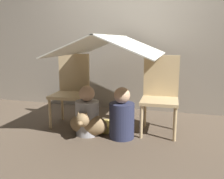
% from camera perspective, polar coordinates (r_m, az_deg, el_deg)
% --- Properties ---
extents(ground_plane, '(8.80, 8.80, 0.00)m').
position_cam_1_polar(ground_plane, '(3.12, -0.52, -9.65)').
color(ground_plane, brown).
extents(wall_back, '(7.00, 0.05, 2.50)m').
position_cam_1_polar(wall_back, '(4.00, 4.00, 13.20)').
color(wall_back, gray).
rests_on(wall_back, ground_plane).
extents(chair_left, '(0.45, 0.45, 0.93)m').
position_cam_1_polar(chair_left, '(3.36, -9.29, 0.50)').
color(chair_left, '#D1B27F').
rests_on(chair_left, ground_plane).
extents(chair_right, '(0.44, 0.44, 0.93)m').
position_cam_1_polar(chair_right, '(3.06, 10.95, -0.60)').
color(chair_right, '#D1B27F').
rests_on(chair_right, ground_plane).
extents(sheet_canopy, '(1.17, 1.43, 0.24)m').
position_cam_1_polar(sheet_canopy, '(3.02, 0.00, 10.10)').
color(sheet_canopy, silver).
extents(person_front, '(0.28, 0.28, 0.59)m').
position_cam_1_polar(person_front, '(2.98, -5.67, -5.56)').
color(person_front, '#B2B2B7').
rests_on(person_front, ground_plane).
extents(person_second, '(0.29, 0.29, 0.59)m').
position_cam_1_polar(person_second, '(2.87, 2.25, -6.23)').
color(person_second, '#2D3351').
rests_on(person_second, ground_plane).
extents(dog, '(0.46, 0.39, 0.34)m').
position_cam_1_polar(dog, '(2.95, -5.62, -7.81)').
color(dog, '#9E7F56').
rests_on(dog, ground_plane).
extents(floor_cushion, '(0.33, 0.26, 0.10)m').
position_cam_1_polar(floor_cushion, '(3.18, -3.07, -8.26)').
color(floor_cushion, '#E5CC66').
rests_on(floor_cushion, ground_plane).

